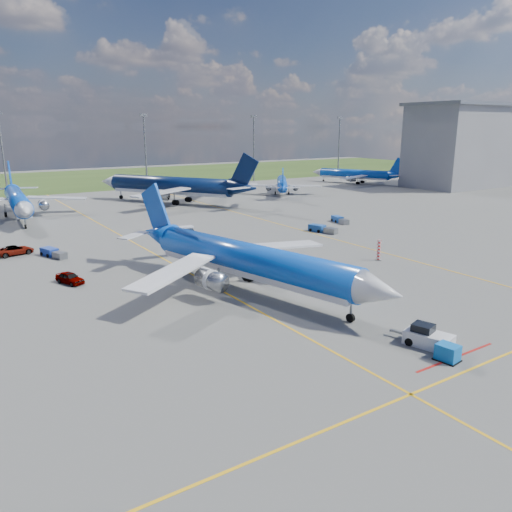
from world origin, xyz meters
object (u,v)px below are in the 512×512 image
service_car_b (15,250)px  baggage_tug_c (53,253)px  service_car_a (70,278)px  bg_jet_nnw (20,218)px  service_car_c (189,231)px  bg_jet_ne (282,193)px  uld_container (448,353)px  bg_jet_n (172,203)px  baggage_tug_e (340,220)px  warning_post (379,250)px  baggage_tug_w (322,229)px  main_airliner (250,291)px  bg_jet_ene (354,183)px  pushback_tug (427,338)px

service_car_b → baggage_tug_c: service_car_b is taller
baggage_tug_c → service_car_a: bearing=-113.2°
bg_jet_nnw → service_car_c: size_ratio=8.95×
bg_jet_ne → uld_container: 107.40m
bg_jet_n → baggage_tug_e: size_ratio=8.94×
warning_post → service_car_c: bearing=116.4°
uld_container → service_car_b: service_car_b is taller
service_car_b → baggage_tug_w: bearing=-116.4°
service_car_a → uld_container: bearing=-83.6°
service_car_a → main_airliner: bearing=-62.8°
service_car_b → bg_jet_nnw: bearing=-21.7°
main_airliner → baggage_tug_w: size_ratio=7.27×
bg_jet_nnw → baggage_tug_e: (53.54, -41.26, 0.55)m
service_car_a → bg_jet_n: bearing=33.5°
uld_container → service_car_a: bearing=109.9°
bg_jet_nnw → baggage_tug_c: size_ratio=7.44×
service_car_c → bg_jet_nnw: bearing=130.2°
bg_jet_n → bg_jet_ene: 71.30m
baggage_tug_c → baggage_tug_e: baggage_tug_c is taller
bg_jet_ene → service_car_a: 126.38m
bg_jet_n → service_car_c: 40.22m
pushback_tug → baggage_tug_w: (24.19, 42.89, -0.19)m
service_car_a → service_car_b: bearing=78.1°
service_car_b → pushback_tug: bearing=-167.5°
bg_jet_nnw → bg_jet_ne: 70.49m
service_car_b → service_car_c: bearing=-104.5°
uld_container → service_car_c: (3.69, 57.03, -0.04)m
bg_jet_ne → baggage_tug_w: bearing=97.0°
baggage_tug_e → bg_jet_nnw: bearing=155.8°
bg_jet_ene → service_car_a: size_ratio=8.15×
bg_jet_nnw → main_airliner: size_ratio=0.96×
service_car_c → baggage_tug_e: size_ratio=0.84×
bg_jet_n → service_car_b: bg_jet_n is taller
service_car_c → service_car_a: bearing=-136.6°
bg_jet_nnw → uld_container: (19.19, -92.29, 0.70)m
bg_jet_n → bg_jet_nnw: bearing=-28.3°
service_car_a → baggage_tug_w: bearing=-13.9°
service_car_c → baggage_tug_c: size_ratio=0.83×
main_airliner → baggage_tug_c: size_ratio=7.71×
pushback_tug → main_airliner: bearing=86.6°
main_airliner → baggage_tug_w: (29.27, 21.46, 0.59)m
warning_post → baggage_tug_w: 20.66m
uld_container → service_car_a: (-21.22, 38.81, 0.02)m
uld_container → baggage_tug_w: size_ratio=0.30×
main_airliner → baggage_tug_c: main_airliner is taller
bg_jet_ne → baggage_tug_c: size_ratio=5.73×
bg_jet_ne → baggage_tug_e: bg_jet_ne is taller
baggage_tug_e → main_airliner: bearing=-131.7°
bg_jet_n → uld_container: 96.51m
service_car_b → baggage_tug_e: service_car_b is taller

